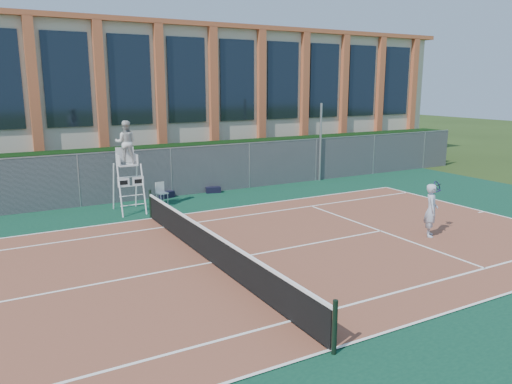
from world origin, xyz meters
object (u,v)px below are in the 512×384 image
plastic_chair (161,191)px  tennis_player (431,210)px  steel_pole (320,142)px  umpire_chair (126,145)px

plastic_chair → tennis_player: 11.03m
steel_pole → tennis_player: bearing=-105.5°
steel_pole → tennis_player: (-2.75, -9.92, -1.10)m
umpire_chair → tennis_player: umpire_chair is taller
steel_pole → umpire_chair: steel_pole is taller
umpire_chair → tennis_player: (7.86, -8.27, -1.76)m
plastic_chair → tennis_player: (6.25, -9.08, 0.39)m
steel_pole → plastic_chair: size_ratio=4.54×
steel_pole → plastic_chair: 9.17m
steel_pole → umpire_chair: 10.76m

